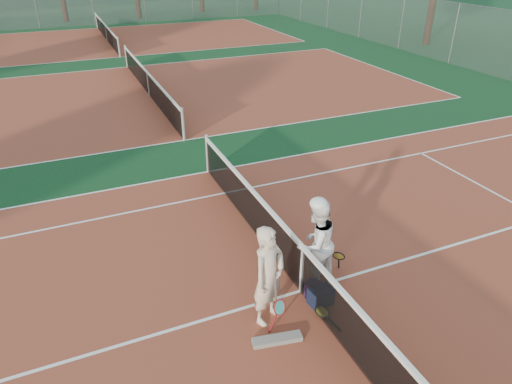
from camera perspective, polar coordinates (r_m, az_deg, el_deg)
ground at (r=8.69m, az=5.59°, el=-12.24°), size 130.00×130.00×0.00m
court_main at (r=8.69m, az=5.59°, el=-12.22°), size 23.77×10.97×0.01m
court_far_a at (r=20.27m, az=-13.17°, el=11.70°), size 23.77×10.97×0.01m
court_far_b at (r=33.33m, az=-18.10°, el=17.56°), size 23.77×10.97×0.01m
net_main at (r=8.37m, az=5.76°, el=-9.59°), size 0.10×10.98×1.02m
net_far_a at (r=20.13m, az=-13.33°, el=13.07°), size 0.10×10.98×1.02m
net_far_b at (r=33.24m, az=-18.23°, el=18.41°), size 0.10×10.98×1.02m
fence_back at (r=40.03m, az=-19.80°, el=21.17°), size 32.00×0.06×3.00m
player_a at (r=7.55m, az=1.59°, el=-10.43°), size 0.79×0.70×1.83m
player_b at (r=8.40m, az=7.48°, el=-6.39°), size 1.00×0.87×1.76m
racket_red at (r=7.82m, az=2.96°, el=-15.04°), size 0.37×0.34×0.54m
racket_black_held at (r=9.01m, az=10.21°, el=-8.66°), size 0.39×0.40×0.55m
racket_spare at (r=8.23m, az=8.27°, el=-14.72°), size 0.39×0.64×0.11m
sports_bag_navy at (r=8.38m, az=8.09°, el=-12.78°), size 0.43×0.31×0.33m
sports_bag_purple at (r=8.52m, az=7.47°, el=-12.05°), size 0.43×0.44×0.30m
net_cover_canvas at (r=7.75m, az=2.67°, el=-17.94°), size 0.84×0.33×0.09m
water_bottle at (r=8.52m, az=8.36°, el=-12.11°), size 0.09×0.09×0.30m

